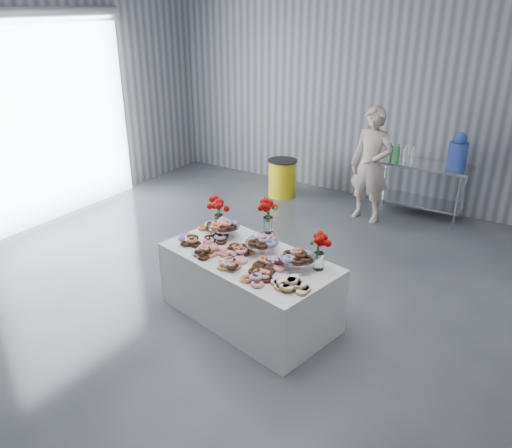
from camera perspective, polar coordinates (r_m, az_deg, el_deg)
The scene contains 16 objects.
ground at distance 5.70m, azimuth -4.20°, elevation -10.54°, with size 9.00×9.00×0.00m, color #34363B.
room_walls at distance 4.95m, azimuth -7.31°, elevation 17.03°, with size 8.04×9.04×4.02m.
display_table at distance 5.51m, azimuth -0.81°, elevation -7.15°, with size 1.90×1.00×0.75m, color silver.
prep_table at distance 8.45m, azimuth 18.24°, elevation 4.85°, with size 1.50×0.60×0.90m.
donut_mounds at distance 5.27m, azimuth -1.14°, elevation -3.48°, with size 1.80×0.80×0.09m, color #CA784A, non-canonical shape.
cake_stand_left at distance 5.72m, azimuth -3.67°, elevation -0.15°, with size 0.36×0.36×0.17m.
cake_stand_mid at distance 5.33m, azimuth 0.68°, elevation -2.01°, with size 0.36×0.36×0.17m.
cake_stand_right at distance 5.03m, azimuth 4.80°, elevation -3.76°, with size 0.36×0.36×0.17m.
danish_pile at distance 4.76m, azimuth 4.29°, elevation -6.66°, with size 0.48×0.48×0.11m, color silver, non-canonical shape.
bouquet_left at distance 5.85m, azimuth -4.30°, elevation 2.10°, with size 0.26×0.26×0.42m.
bouquet_right at distance 4.98m, azimuth 7.30°, elevation -2.14°, with size 0.26×0.26×0.42m.
bouquet_center at distance 5.42m, azimuth 1.39°, elevation 1.25°, with size 0.26×0.26×0.57m.
water_jug at distance 8.20m, azimuth 22.08°, elevation 7.62°, with size 0.28×0.28×0.55m.
drink_bottles at distance 8.31m, azimuth 16.30°, elevation 7.81°, with size 0.54×0.08×0.27m, color #268C33, non-canonical shape.
person at distance 8.00m, azimuth 13.01°, elevation 6.57°, with size 0.66×0.43×1.81m, color #CC8C93.
trash_barrel at distance 8.98m, azimuth 3.00°, elevation 5.26°, with size 0.52×0.52×0.67m.
Camera 1 is at (2.88, -3.70, 3.24)m, focal length 35.00 mm.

